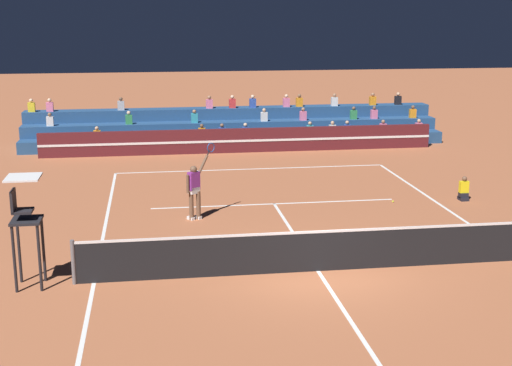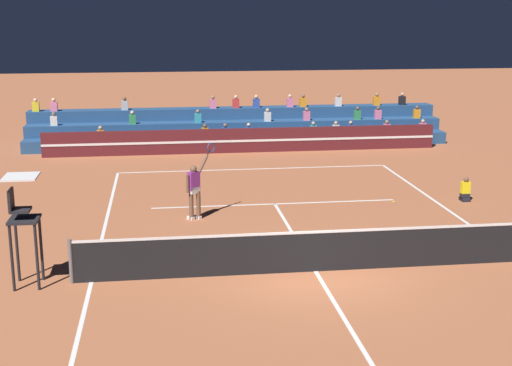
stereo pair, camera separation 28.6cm
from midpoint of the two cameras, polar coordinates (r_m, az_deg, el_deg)
ground_plane at (r=18.02m, az=5.24°, el=-7.05°), size 120.00×120.00×0.00m
court_lines at (r=18.02m, az=5.24°, el=-7.04°), size 11.10×23.90×0.01m
tennis_net at (r=17.84m, az=5.28°, el=-5.42°), size 12.00×0.10×1.10m
sponsor_banner_wall at (r=32.67m, az=-0.76°, el=3.43°), size 18.00×0.26×1.10m
bleacher_stand at (r=35.14m, az=-1.23°, el=4.32°), size 20.12×2.85×2.28m
umpire_chair at (r=17.34m, az=-17.76°, el=-2.52°), size 0.76×0.84×2.67m
ball_kid_courtside at (r=25.38m, az=16.70°, el=-0.66°), size 0.30×0.36×0.84m
tennis_player at (r=22.11m, az=-4.56°, el=-0.44°), size 1.00×0.75×2.40m
tennis_ball at (r=24.61m, az=11.31°, el=-1.49°), size 0.07×0.07×0.07m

